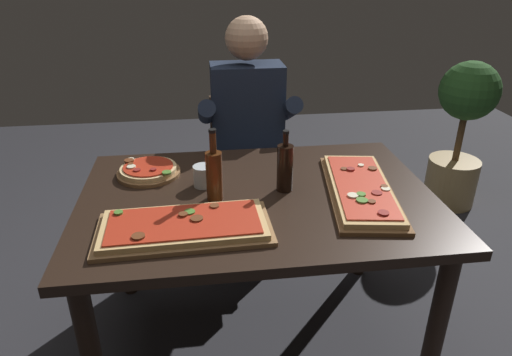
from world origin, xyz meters
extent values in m
plane|color=#2D2D33|center=(0.00, 0.00, 0.00)|extent=(6.40, 6.40, 0.00)
cube|color=black|center=(0.00, 0.00, 0.72)|extent=(1.40, 0.96, 0.04)
cylinder|color=black|center=(0.62, -0.40, 0.35)|extent=(0.07, 0.07, 0.70)
cylinder|color=black|center=(-0.62, 0.40, 0.35)|extent=(0.07, 0.07, 0.70)
cylinder|color=black|center=(0.62, 0.40, 0.35)|extent=(0.07, 0.07, 0.70)
cube|color=olive|center=(-0.28, -0.23, 0.75)|extent=(0.60, 0.30, 0.02)
cube|color=#DBB270|center=(-0.28, -0.23, 0.77)|extent=(0.56, 0.27, 0.02)
cube|color=#B72D19|center=(-0.28, -0.23, 0.78)|extent=(0.52, 0.24, 0.01)
cylinder|color=#4C7F2D|center=(-0.51, -0.15, 0.79)|extent=(0.03, 0.03, 0.01)
cylinder|color=brown|center=(-0.24, -0.23, 0.79)|extent=(0.04, 0.04, 0.01)
cylinder|color=brown|center=(-0.43, -0.32, 0.79)|extent=(0.04, 0.04, 0.01)
cylinder|color=#4C7F2D|center=(-0.27, -0.18, 0.78)|extent=(0.04, 0.04, 0.01)
cylinder|color=brown|center=(-0.29, -0.20, 0.79)|extent=(0.03, 0.03, 0.01)
cylinder|color=brown|center=(-0.18, -0.15, 0.78)|extent=(0.03, 0.03, 0.01)
cube|color=brown|center=(0.41, -0.04, 0.75)|extent=(0.35, 0.66, 0.02)
cube|color=#DBB270|center=(0.41, -0.04, 0.77)|extent=(0.31, 0.62, 0.02)
cube|color=red|center=(0.41, -0.04, 0.78)|extent=(0.28, 0.57, 0.01)
cylinder|color=#4C7F2D|center=(0.38, -0.13, 0.79)|extent=(0.03, 0.03, 0.01)
cylinder|color=#4C7F2D|center=(0.36, -0.18, 0.79)|extent=(0.04, 0.04, 0.01)
cylinder|color=brown|center=(0.40, -0.19, 0.78)|extent=(0.03, 0.03, 0.01)
cylinder|color=brown|center=(0.49, -0.08, 0.78)|extent=(0.03, 0.03, 0.01)
cylinder|color=beige|center=(0.34, -0.14, 0.79)|extent=(0.04, 0.04, 0.01)
cylinder|color=maroon|center=(0.41, 0.09, 0.79)|extent=(0.03, 0.03, 0.01)
cylinder|color=brown|center=(0.50, 0.09, 0.79)|extent=(0.04, 0.04, 0.01)
cylinder|color=brown|center=(0.38, 0.10, 0.78)|extent=(0.03, 0.03, 0.01)
cylinder|color=maroon|center=(0.44, -0.12, 0.78)|extent=(0.04, 0.04, 0.00)
cylinder|color=beige|center=(0.46, 0.13, 0.78)|extent=(0.03, 0.03, 0.01)
cylinder|color=maroon|center=(0.41, -0.28, 0.79)|extent=(0.04, 0.04, 0.01)
cylinder|color=beige|center=(0.49, -0.10, 0.78)|extent=(0.04, 0.04, 0.00)
cylinder|color=brown|center=(-0.44, 0.25, 0.75)|extent=(0.27, 0.27, 0.02)
cylinder|color=#E5C184|center=(-0.44, 0.25, 0.77)|extent=(0.24, 0.24, 0.02)
cylinder|color=#B72D19|center=(-0.44, 0.25, 0.78)|extent=(0.21, 0.21, 0.01)
cylinder|color=brown|center=(-0.52, 0.27, 0.79)|extent=(0.02, 0.02, 0.01)
cylinder|color=#4C7F2D|center=(-0.36, 0.16, 0.79)|extent=(0.04, 0.04, 0.01)
cylinder|color=beige|center=(-0.51, 0.24, 0.78)|extent=(0.04, 0.04, 0.01)
cylinder|color=maroon|center=(-0.48, 0.20, 0.78)|extent=(0.03, 0.03, 0.01)
cylinder|color=brown|center=(-0.53, 0.30, 0.79)|extent=(0.04, 0.04, 0.01)
cylinder|color=beige|center=(-0.52, 0.32, 0.79)|extent=(0.03, 0.03, 0.01)
cylinder|color=maroon|center=(-0.42, 0.20, 0.79)|extent=(0.03, 0.03, 0.01)
cylinder|color=black|center=(0.11, 0.03, 0.84)|extent=(0.06, 0.06, 0.19)
cylinder|color=black|center=(0.11, 0.03, 0.96)|extent=(0.02, 0.02, 0.05)
cylinder|color=black|center=(0.11, 0.03, 0.99)|extent=(0.02, 0.02, 0.01)
cylinder|color=#47230F|center=(-0.17, -0.01, 0.84)|extent=(0.06, 0.06, 0.19)
cylinder|color=#47230F|center=(-0.17, -0.01, 0.97)|extent=(0.03, 0.03, 0.08)
cylinder|color=black|center=(-0.17, -0.01, 1.02)|extent=(0.03, 0.03, 0.01)
cylinder|color=silver|center=(-0.21, 0.11, 0.78)|extent=(0.08, 0.08, 0.09)
cube|color=#3D2B1E|center=(0.05, 0.78, 0.43)|extent=(0.44, 0.44, 0.04)
cube|color=#3D2B1E|center=(0.05, 0.98, 0.66)|extent=(0.40, 0.04, 0.42)
cylinder|color=#3D2B1E|center=(-0.14, 0.59, 0.21)|extent=(0.04, 0.04, 0.41)
cylinder|color=#3D2B1E|center=(0.24, 0.59, 0.21)|extent=(0.04, 0.04, 0.41)
cylinder|color=#3D2B1E|center=(-0.14, 0.97, 0.21)|extent=(0.04, 0.04, 0.41)
cylinder|color=#3D2B1E|center=(0.24, 0.97, 0.21)|extent=(0.04, 0.04, 0.41)
cylinder|color=#23232D|center=(-0.05, 0.60, 0.23)|extent=(0.11, 0.11, 0.45)
cylinder|color=#23232D|center=(0.15, 0.60, 0.23)|extent=(0.11, 0.11, 0.45)
cube|color=#23232D|center=(0.05, 0.68, 0.51)|extent=(0.34, 0.40, 0.12)
cube|color=#1E283D|center=(0.05, 0.78, 0.83)|extent=(0.38, 0.22, 0.52)
sphere|color=tan|center=(0.05, 0.78, 1.22)|extent=(0.22, 0.22, 0.22)
cylinder|color=#1E283D|center=(-0.17, 0.73, 0.86)|extent=(0.09, 0.31, 0.21)
cylinder|color=#1E283D|center=(0.27, 0.73, 0.86)|extent=(0.09, 0.31, 0.21)
cylinder|color=tan|center=(1.52, 1.10, 0.16)|extent=(0.34, 0.34, 0.33)
cylinder|color=brown|center=(1.52, 1.10, 0.50)|extent=(0.04, 0.04, 0.33)
sphere|color=#285623|center=(1.52, 1.10, 0.81)|extent=(0.38, 0.38, 0.38)
camera|label=1|loc=(-0.21, -1.59, 1.59)|focal=32.16mm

